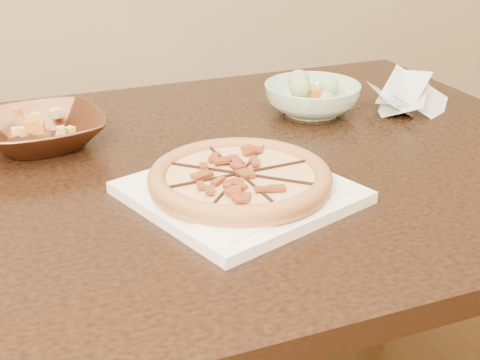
{
  "coord_description": "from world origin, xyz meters",
  "views": [
    {
      "loc": [
        -0.26,
        -1.0,
        1.21
      ],
      "look_at": [
        0.01,
        -0.12,
        0.78
      ],
      "focal_mm": 50.0,
      "sensor_mm": 36.0,
      "label": 1
    }
  ],
  "objects_px": {
    "plate": "(240,191)",
    "pizza": "(240,178)",
    "bronze_bowl": "(41,131)",
    "salad_bowl": "(312,99)",
    "dining_table": "(167,218)"
  },
  "relations": [
    {
      "from": "pizza",
      "to": "salad_bowl",
      "type": "distance_m",
      "value": 0.43
    },
    {
      "from": "pizza",
      "to": "plate",
      "type": "bearing_deg",
      "value": -31.73
    },
    {
      "from": "dining_table",
      "to": "salad_bowl",
      "type": "relative_size",
      "value": 8.04
    },
    {
      "from": "dining_table",
      "to": "bronze_bowl",
      "type": "xyz_separation_m",
      "value": [
        -0.19,
        0.17,
        0.12
      ]
    },
    {
      "from": "plate",
      "to": "bronze_bowl",
      "type": "height_order",
      "value": "bronze_bowl"
    },
    {
      "from": "dining_table",
      "to": "salad_bowl",
      "type": "height_order",
      "value": "salad_bowl"
    },
    {
      "from": "salad_bowl",
      "to": "dining_table",
      "type": "bearing_deg",
      "value": -150.23
    },
    {
      "from": "plate",
      "to": "salad_bowl",
      "type": "height_order",
      "value": "salad_bowl"
    },
    {
      "from": "dining_table",
      "to": "plate",
      "type": "xyz_separation_m",
      "value": [
        0.09,
        -0.14,
        0.1
      ]
    },
    {
      "from": "bronze_bowl",
      "to": "plate",
      "type": "bearing_deg",
      "value": -47.73
    },
    {
      "from": "bronze_bowl",
      "to": "salad_bowl",
      "type": "relative_size",
      "value": 1.16
    },
    {
      "from": "dining_table",
      "to": "salad_bowl",
      "type": "distance_m",
      "value": 0.42
    },
    {
      "from": "plate",
      "to": "pizza",
      "type": "height_order",
      "value": "pizza"
    },
    {
      "from": "plate",
      "to": "pizza",
      "type": "relative_size",
      "value": 1.38
    },
    {
      "from": "dining_table",
      "to": "plate",
      "type": "bearing_deg",
      "value": -56.72
    }
  ]
}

